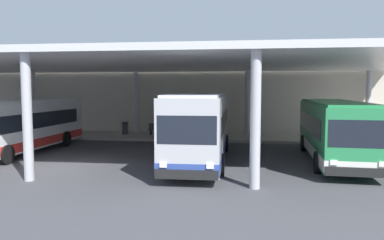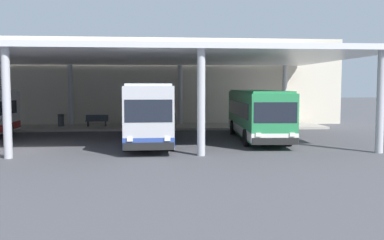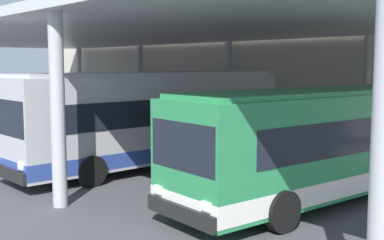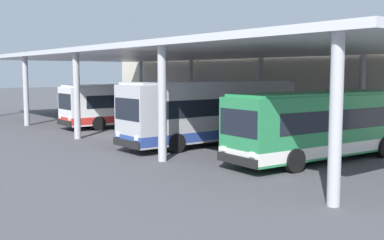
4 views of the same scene
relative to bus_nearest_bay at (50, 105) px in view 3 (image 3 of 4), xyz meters
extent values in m
plane|color=#47474C|center=(4.16, -3.70, -1.66)|extent=(200.00, 200.00, 0.00)
cube|color=#A39E93|center=(4.16, 8.05, -1.57)|extent=(42.00, 4.50, 0.18)
cube|color=beige|center=(4.16, 11.30, 2.17)|extent=(48.00, 1.60, 7.66)
cube|color=silver|center=(4.16, 1.80, 3.74)|extent=(40.00, 17.00, 0.30)
cylinder|color=#B2B2B7|center=(-14.34, 9.80, 0.97)|extent=(0.40, 0.40, 5.25)
cylinder|color=#B2B2B7|center=(-5.09, 9.80, 0.97)|extent=(0.40, 0.40, 5.25)
cylinder|color=#B2B2B7|center=(4.16, 9.80, 0.97)|extent=(0.40, 0.40, 5.25)
cylinder|color=#B2B2B7|center=(13.41, -6.20, 0.97)|extent=(0.40, 0.40, 5.25)
cylinder|color=#B2B2B7|center=(13.41, 9.80, 0.97)|extent=(0.40, 0.40, 5.25)
cube|color=white|center=(0.00, 0.00, 0.04)|extent=(2.77, 10.46, 2.70)
cube|color=red|center=(0.00, 0.00, -0.96)|extent=(2.79, 10.48, 0.50)
cube|color=black|center=(0.00, 0.15, 0.34)|extent=(2.76, 8.59, 0.90)
cube|color=white|center=(0.00, 0.00, 1.45)|extent=(2.56, 10.04, 0.12)
cylinder|color=black|center=(-1.15, 2.89, -1.16)|extent=(0.31, 1.01, 1.00)
cylinder|color=black|center=(1.30, 2.83, -1.16)|extent=(0.31, 1.01, 1.00)
cube|color=#B7B7BC|center=(10.78, -0.96, 0.24)|extent=(2.60, 11.22, 3.10)
cube|color=#2D4799|center=(10.78, -0.96, -0.96)|extent=(2.62, 11.24, 0.50)
cube|color=black|center=(10.78, -0.81, 0.54)|extent=(2.62, 9.21, 0.90)
cube|color=black|center=(10.83, -6.50, 0.59)|extent=(2.30, 0.14, 1.10)
cube|color=black|center=(10.83, -6.59, -1.11)|extent=(2.45, 0.18, 0.36)
cube|color=silver|center=(10.78, -0.96, 1.85)|extent=(2.39, 10.77, 0.12)
cube|color=yellow|center=(10.83, -6.47, 1.61)|extent=(1.75, 0.14, 0.28)
cube|color=white|center=(11.73, -6.58, -0.76)|extent=(0.28, 0.08, 0.20)
cylinder|color=black|center=(9.59, -4.44, -1.16)|extent=(0.29, 1.00, 1.00)
cylinder|color=black|center=(12.04, -4.42, -1.16)|extent=(0.29, 1.00, 1.00)
cylinder|color=black|center=(9.53, 2.11, -1.16)|extent=(0.29, 1.00, 1.00)
cylinder|color=black|center=(11.98, 2.14, -1.16)|extent=(0.29, 1.00, 1.00)
cube|color=#28844C|center=(17.77, -0.07, 0.04)|extent=(3.15, 10.54, 2.70)
cube|color=white|center=(17.77, -0.07, -0.96)|extent=(3.17, 10.56, 0.50)
cube|color=black|center=(17.78, 0.08, 0.34)|extent=(3.07, 8.67, 0.90)
cube|color=black|center=(17.45, -5.21, 0.39)|extent=(2.30, 0.26, 1.10)
cube|color=black|center=(17.44, -5.30, -1.11)|extent=(2.46, 0.31, 0.36)
cube|color=#2A8B50|center=(17.77, -0.07, 1.45)|extent=(2.92, 10.11, 0.12)
cube|color=yellow|center=(17.45, -5.18, 1.21)|extent=(1.75, 0.23, 0.28)
cube|color=white|center=(16.54, -5.24, -0.76)|extent=(0.28, 0.10, 0.20)
cube|color=white|center=(18.34, -5.35, -0.76)|extent=(0.28, 0.10, 0.20)
cylinder|color=black|center=(16.34, -3.21, -1.16)|extent=(0.34, 1.02, 1.00)
cylinder|color=black|center=(18.79, -3.37, -1.16)|extent=(0.34, 1.02, 1.00)
cylinder|color=black|center=(16.73, 2.86, -1.16)|extent=(0.34, 1.02, 1.00)
cube|color=#383D47|center=(6.53, 8.05, -1.03)|extent=(1.80, 0.44, 0.08)
cube|color=#383D47|center=(6.53, 8.25, -0.78)|extent=(1.80, 0.06, 0.44)
cube|color=#2D2D33|center=(5.83, 8.05, -1.25)|extent=(0.10, 0.36, 0.45)
cube|color=#2D2D33|center=(7.23, 8.05, -1.25)|extent=(0.10, 0.36, 0.45)
cylinder|color=#33383D|center=(3.62, 8.37, -1.03)|extent=(0.48, 0.48, 0.90)
cylinder|color=black|center=(3.62, 8.37, -0.54)|extent=(0.52, 0.52, 0.08)
cylinder|color=#B2B2B7|center=(-3.82, 7.25, 0.12)|extent=(0.12, 0.12, 3.20)
cube|color=#285199|center=(-3.82, 7.23, 0.51)|extent=(0.70, 0.04, 1.80)
camera|label=1|loc=(12.84, -20.25, 2.13)|focal=34.45mm
camera|label=2|loc=(11.01, -27.14, 1.79)|focal=40.11mm
camera|label=3|loc=(25.80, -12.36, 2.21)|focal=46.89mm
camera|label=4|loc=(31.08, -18.21, 2.42)|focal=43.97mm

